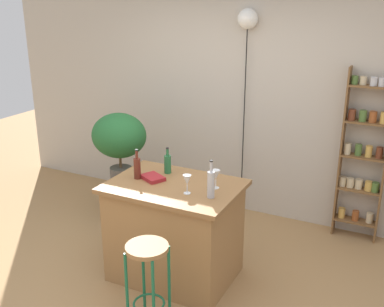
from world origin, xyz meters
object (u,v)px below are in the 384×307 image
object	(u,v)px
bottle_spirits_clear	(211,184)
cookbook	(153,178)
spice_shelf	(363,154)
pendant_globe_light	(248,22)
bottle_soda_blue	(168,164)
wine_glass_left	(187,180)
potted_plant	(119,139)
wine_glass_center	(216,175)
bar_stool	(148,269)
plant_stool	(123,202)
bottle_olive_oil	(137,168)

from	to	relation	value
bottle_spirits_clear	cookbook	world-z (taller)	bottle_spirits_clear
spice_shelf	pendant_globe_light	distance (m)	1.83
bottle_soda_blue	wine_glass_left	bearing A→B (deg)	-41.78
cookbook	pendant_globe_light	xyz separation A→B (m)	(0.28, 1.53, 1.27)
potted_plant	bottle_spirits_clear	xyz separation A→B (m)	(1.52, -0.88, 0.08)
wine_glass_center	cookbook	xyz separation A→B (m)	(-0.58, -0.08, -0.10)
bar_stool	pendant_globe_light	bearing A→B (deg)	92.95
bar_stool	plant_stool	size ratio (longest dim) A/B	2.06
bar_stool	spice_shelf	size ratio (longest dim) A/B	0.41
spice_shelf	wine_glass_center	xyz separation A→B (m)	(-1.02, -1.41, 0.10)
spice_shelf	wine_glass_center	distance (m)	1.75
bottle_olive_oil	spice_shelf	bearing A→B (deg)	41.42
bottle_olive_oil	cookbook	xyz separation A→B (m)	(0.14, 0.04, -0.09)
bottle_soda_blue	bottle_spirits_clear	size ratio (longest dim) A/B	0.77
bottle_soda_blue	bottle_olive_oil	size ratio (longest dim) A/B	0.90
plant_stool	bottle_soda_blue	distance (m)	1.37
potted_plant	wine_glass_center	world-z (taller)	potted_plant
plant_stool	wine_glass_left	bearing A→B (deg)	-34.39
plant_stool	wine_glass_left	xyz separation A→B (m)	(1.31, -0.90, 0.85)
wine_glass_left	cookbook	size ratio (longest dim) A/B	0.78
potted_plant	bottle_soda_blue	bearing A→B (deg)	-31.03
bottle_soda_blue	pendant_globe_light	xyz separation A→B (m)	(0.24, 1.33, 1.20)
plant_stool	cookbook	distance (m)	1.40
wine_glass_left	wine_glass_center	distance (m)	0.27
potted_plant	plant_stool	bearing A→B (deg)	0.00
bar_stool	wine_glass_center	distance (m)	0.98
bottle_soda_blue	pendant_globe_light	world-z (taller)	pendant_globe_light
potted_plant	wine_glass_left	world-z (taller)	potted_plant
plant_stool	cookbook	bearing A→B (deg)	-40.39
pendant_globe_light	spice_shelf	bearing A→B (deg)	-1.55
spice_shelf	wine_glass_left	world-z (taller)	spice_shelf
bar_stool	potted_plant	world-z (taller)	potted_plant
potted_plant	bottle_olive_oil	world-z (taller)	potted_plant
plant_stool	bottle_spirits_clear	size ratio (longest dim) A/B	1.12
wine_glass_center	bar_stool	bearing A→B (deg)	-102.10
wine_glass_left	bottle_soda_blue	bearing A→B (deg)	138.22
wine_glass_left	pendant_globe_light	distance (m)	2.04
cookbook	pendant_globe_light	world-z (taller)	pendant_globe_light
bottle_soda_blue	bottle_spirits_clear	world-z (taller)	bottle_spirits_clear
bottle_olive_oil	bottle_spirits_clear	xyz separation A→B (m)	(0.76, -0.08, 0.02)
spice_shelf	cookbook	xyz separation A→B (m)	(-1.60, -1.49, -0.00)
plant_stool	bottle_spirits_clear	xyz separation A→B (m)	(1.52, -0.88, 0.85)
bar_stool	pendant_globe_light	world-z (taller)	pendant_globe_light
bar_stool	spice_shelf	world-z (taller)	spice_shelf
wine_glass_left	plant_stool	bearing A→B (deg)	145.61
spice_shelf	bottle_spirits_clear	world-z (taller)	spice_shelf
plant_stool	pendant_globe_light	xyz separation A→B (m)	(1.18, 0.76, 2.02)
bar_stool	pendant_globe_light	size ratio (longest dim) A/B	0.32
wine_glass_left	spice_shelf	bearing A→B (deg)	53.93
bar_stool	bottle_olive_oil	xyz separation A→B (m)	(-0.54, 0.72, 0.47)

